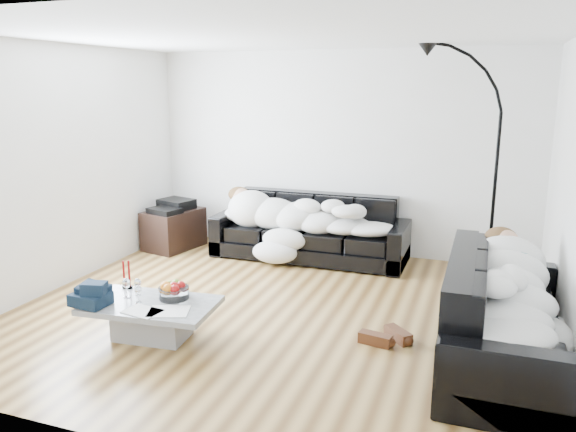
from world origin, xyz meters
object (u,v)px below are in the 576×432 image
(sleeper_back, at_px, (308,211))
(candle_left, at_px, (124,275))
(candle_right, at_px, (129,275))
(av_cabinet, at_px, (174,229))
(sleeper_right, at_px, (508,286))
(coffee_table, at_px, (152,320))
(wine_glass_c, at_px, (138,294))
(stereo, at_px, (173,205))
(fruit_bowl, at_px, (174,290))
(floor_lamp, at_px, (495,180))
(shoes, at_px, (386,336))
(wine_glass_a, at_px, (138,287))
(sofa_right, at_px, (505,312))
(sofa_back, at_px, (309,228))
(wine_glass_b, at_px, (127,288))

(sleeper_back, distance_m, candle_left, 2.62)
(candle_right, distance_m, av_cabinet, 2.45)
(sleeper_right, bearing_deg, sleeper_back, 48.21)
(coffee_table, xyz_separation_m, wine_glass_c, (-0.10, -0.03, 0.24))
(coffee_table, bearing_deg, stereo, 117.16)
(fruit_bowl, xyz_separation_m, wine_glass_c, (-0.24, -0.19, -0.01))
(wine_glass_c, xyz_separation_m, floor_lamp, (2.85, 2.55, 0.76))
(floor_lamp, bearing_deg, av_cabinet, 157.21)
(wine_glass_c, xyz_separation_m, candle_right, (-0.28, 0.27, 0.06))
(sleeper_right, distance_m, shoes, 1.10)
(wine_glass_a, distance_m, av_cabinet, 2.62)
(wine_glass_a, bearing_deg, sleeper_back, 72.50)
(sofa_right, height_order, floor_lamp, floor_lamp)
(sleeper_back, bearing_deg, candle_right, -111.93)
(coffee_table, bearing_deg, fruit_bowl, 48.13)
(sleeper_right, height_order, fruit_bowl, sleeper_right)
(sleeper_back, xyz_separation_m, shoes, (1.36, -2.03, -0.57))
(sofa_back, relative_size, wine_glass_b, 14.14)
(wine_glass_b, xyz_separation_m, av_cabinet, (-1.01, 2.46, -0.15))
(shoes, relative_size, floor_lamp, 0.21)
(coffee_table, relative_size, wine_glass_c, 7.42)
(sofa_right, height_order, wine_glass_a, sofa_right)
(sleeper_right, xyz_separation_m, coffee_table, (-2.88, -0.58, -0.48))
(sleeper_right, xyz_separation_m, wine_glass_b, (-3.15, -0.55, -0.23))
(wine_glass_c, relative_size, floor_lamp, 0.07)
(sofa_right, xyz_separation_m, candle_left, (-3.31, -0.36, 0.03))
(stereo, xyz_separation_m, floor_lamp, (4.03, 0.02, 0.57))
(sleeper_back, relative_size, fruit_bowl, 7.70)
(candle_left, relative_size, stereo, 0.60)
(sofa_right, height_order, wine_glass_c, sofa_right)
(candle_right, bearing_deg, stereo, 111.80)
(sofa_back, height_order, wine_glass_c, sofa_back)
(wine_glass_a, xyz_separation_m, wine_glass_c, (0.11, -0.15, -0.00))
(sleeper_right, bearing_deg, candle_right, 96.11)
(wine_glass_c, bearing_deg, candle_left, 141.73)
(candle_left, bearing_deg, stereo, 110.58)
(wine_glass_c, distance_m, candle_right, 0.39)
(sleeper_back, bearing_deg, wine_glass_a, -107.50)
(fruit_bowl, distance_m, av_cabinet, 2.75)
(sofa_right, xyz_separation_m, coffee_table, (-2.88, -0.58, -0.26))
(sofa_back, relative_size, sleeper_right, 1.36)
(sleeper_back, distance_m, floor_lamp, 2.22)
(wine_glass_a, height_order, wine_glass_c, same)
(coffee_table, bearing_deg, candle_left, 152.18)
(sleeper_back, bearing_deg, shoes, -56.18)
(candle_left, bearing_deg, sofa_back, 67.49)
(floor_lamp, bearing_deg, sofa_right, -109.06)
(candle_right, height_order, floor_lamp, floor_lamp)
(sleeper_back, xyz_separation_m, wine_glass_c, (-0.69, -2.67, -0.22))
(candle_left, bearing_deg, sofa_right, 6.15)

